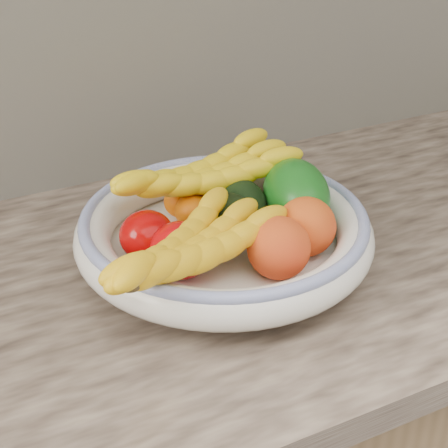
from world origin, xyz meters
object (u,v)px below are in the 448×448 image
green_mango (296,195)px  banana_bunch_front (191,254)px  banana_bunch_back (204,180)px  fruit_bowl (224,232)px

green_mango → banana_bunch_front: bearing=-144.5°
banana_bunch_back → fruit_bowl: bearing=-101.9°
green_mango → fruit_bowl: bearing=-166.3°
banana_bunch_back → banana_bunch_front: (-0.09, -0.16, -0.01)m
fruit_bowl → green_mango: bearing=1.6°
green_mango → banana_bunch_front: green_mango is taller
banana_bunch_back → banana_bunch_front: size_ratio=1.00×
fruit_bowl → green_mango: 0.11m
banana_bunch_back → banana_bunch_front: bearing=-125.8°
fruit_bowl → banana_bunch_back: banana_bunch_back is taller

